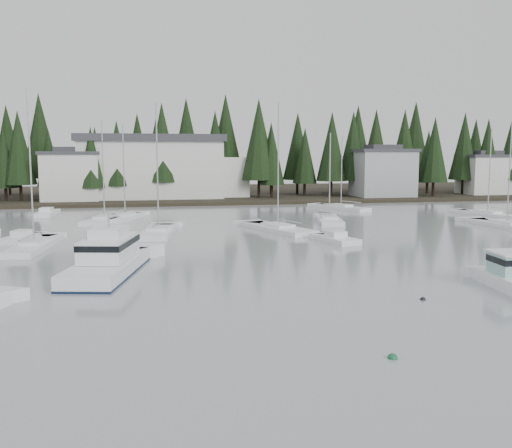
{
  "coord_description": "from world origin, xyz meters",
  "views": [
    {
      "loc": [
        -6.33,
        -18.76,
        8.01
      ],
      "look_at": [
        2.37,
        25.46,
        2.5
      ],
      "focal_mm": 40.0,
      "sensor_mm": 36.0,
      "label": 1
    }
  ],
  "objects": [
    {
      "name": "sailboat_11",
      "position": [
        -4.98,
        39.14,
        0.07
      ],
      "size": [
        4.48,
        10.17,
        13.74
      ],
      "rotation": [
        0.0,
        0.0,
        1.41
      ],
      "color": "white",
      "rests_on": "ground"
    },
    {
      "name": "sailboat_2",
      "position": [
        -8.71,
        53.34,
        0.07
      ],
      "size": [
        5.27,
        9.09,
        12.19
      ],
      "rotation": [
        0.0,
        0.0,
        1.23
      ],
      "color": "white",
      "rests_on": "ground"
    },
    {
      "name": "runabout_3",
      "position": [
        -19.09,
        60.25,
        0.13
      ],
      "size": [
        2.55,
        6.53,
        1.42
      ],
      "rotation": [
        0.0,
        0.0,
        1.52
      ],
      "color": "white",
      "rests_on": "ground"
    },
    {
      "name": "house_west",
      "position": [
        -18.0,
        79.0,
        4.65
      ],
      "size": [
        9.54,
        7.42,
        8.75
      ],
      "color": "silver",
      "rests_on": "ground"
    },
    {
      "name": "runabout_1",
      "position": [
        10.87,
        30.69,
        0.13
      ],
      "size": [
        3.51,
        5.55,
        1.42
      ],
      "rotation": [
        0.0,
        0.0,
        1.84
      ],
      "color": "white",
      "rests_on": "ground"
    },
    {
      "name": "sailboat_1",
      "position": [
        7.44,
        39.22,
        0.06
      ],
      "size": [
        6.44,
        10.92,
        13.92
      ],
      "rotation": [
        0.0,
        0.0,
        1.92
      ],
      "color": "white",
      "rests_on": "ground"
    },
    {
      "name": "conifer_treeline",
      "position": [
        0.0,
        86.0,
        0.0
      ],
      "size": [
        200.0,
        22.0,
        20.0
      ],
      "primitive_type": null,
      "color": "black",
      "rests_on": "ground"
    },
    {
      "name": "mooring_buoy_dark",
      "position": [
        8.7,
        9.7,
        0.0
      ],
      "size": [
        0.33,
        0.33,
        0.33
      ],
      "primitive_type": "sphere",
      "color": "black",
      "rests_on": "ground"
    },
    {
      "name": "sailboat_3",
      "position": [
        -15.7,
        32.29,
        0.08
      ],
      "size": [
        3.46,
        10.82,
        14.06
      ],
      "rotation": [
        0.0,
        0.0,
        1.47
      ],
      "color": "white",
      "rests_on": "ground"
    },
    {
      "name": "far_shore_land",
      "position": [
        0.0,
        97.0,
        0.0
      ],
      "size": [
        240.0,
        54.0,
        1.0
      ],
      "primitive_type": "cube",
      "color": "black",
      "rests_on": "ground"
    },
    {
      "name": "sailboat_9",
      "position": [
        15.2,
        45.56,
        0.06
      ],
      "size": [
        4.38,
        9.14,
        11.07
      ],
      "rotation": [
        0.0,
        0.0,
        1.36
      ],
      "color": "white",
      "rests_on": "ground"
    },
    {
      "name": "ground",
      "position": [
        0.0,
        0.0,
        0.0
      ],
      "size": [
        260.0,
        260.0,
        0.0
      ],
      "primitive_type": "plane",
      "color": "gray",
      "rests_on": "ground"
    },
    {
      "name": "sailboat_12",
      "position": [
        -11.03,
        51.12,
        0.07
      ],
      "size": [
        5.34,
        9.93,
        12.76
      ],
      "rotation": [
        0.0,
        0.0,
        1.28
      ],
      "color": "white",
      "rests_on": "ground"
    },
    {
      "name": "sailboat_5",
      "position": [
        32.83,
        37.01,
        0.05
      ],
      "size": [
        3.8,
        11.01,
        12.14
      ],
      "rotation": [
        0.0,
        0.0,
        1.66
      ],
      "color": "white",
      "rests_on": "ground"
    },
    {
      "name": "mooring_buoy_green",
      "position": [
        3.16,
        1.49,
        0.0
      ],
      "size": [
        0.41,
        0.41,
        0.41
      ],
      "primitive_type": "sphere",
      "color": "#145933",
      "rests_on": "ground"
    },
    {
      "name": "cabin_cruiser_center",
      "position": [
        -8.82,
        20.34,
        0.72
      ],
      "size": [
        5.77,
        11.64,
        4.79
      ],
      "rotation": [
        0.0,
        0.0,
        1.36
      ],
      "color": "white",
      "rests_on": "ground"
    },
    {
      "name": "sailboat_7",
      "position": [
        37.44,
        47.66,
        0.06
      ],
      "size": [
        4.58,
        10.26,
        11.84
      ],
      "rotation": [
        0.0,
        0.0,
        1.79
      ],
      "color": "white",
      "rests_on": "ground"
    },
    {
      "name": "house_east_a",
      "position": [
        36.0,
        78.0,
        4.9
      ],
      "size": [
        10.6,
        8.48,
        9.25
      ],
      "color": "#999EA0",
      "rests_on": "ground"
    },
    {
      "name": "runabout_4",
      "position": [
        -17.57,
        36.94,
        0.13
      ],
      "size": [
        3.65,
        5.62,
        1.42
      ],
      "rotation": [
        0.0,
        0.0,
        1.27
      ],
      "color": "white",
      "rests_on": "ground"
    },
    {
      "name": "sailboat_4",
      "position": [
        22.02,
        60.61,
        0.06
      ],
      "size": [
        6.32,
        10.12,
        11.31
      ],
      "rotation": [
        0.0,
        0.0,
        1.99
      ],
      "color": "white",
      "rests_on": "ground"
    },
    {
      "name": "house_east_b",
      "position": [
        58.0,
        80.0,
        4.4
      ],
      "size": [
        9.54,
        7.42,
        8.25
      ],
      "color": "silver",
      "rests_on": "ground"
    },
    {
      "name": "harbor_inn",
      "position": [
        -2.96,
        82.34,
        5.78
      ],
      "size": [
        29.5,
        11.5,
        10.9
      ],
      "color": "silver",
      "rests_on": "ground"
    }
  ]
}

